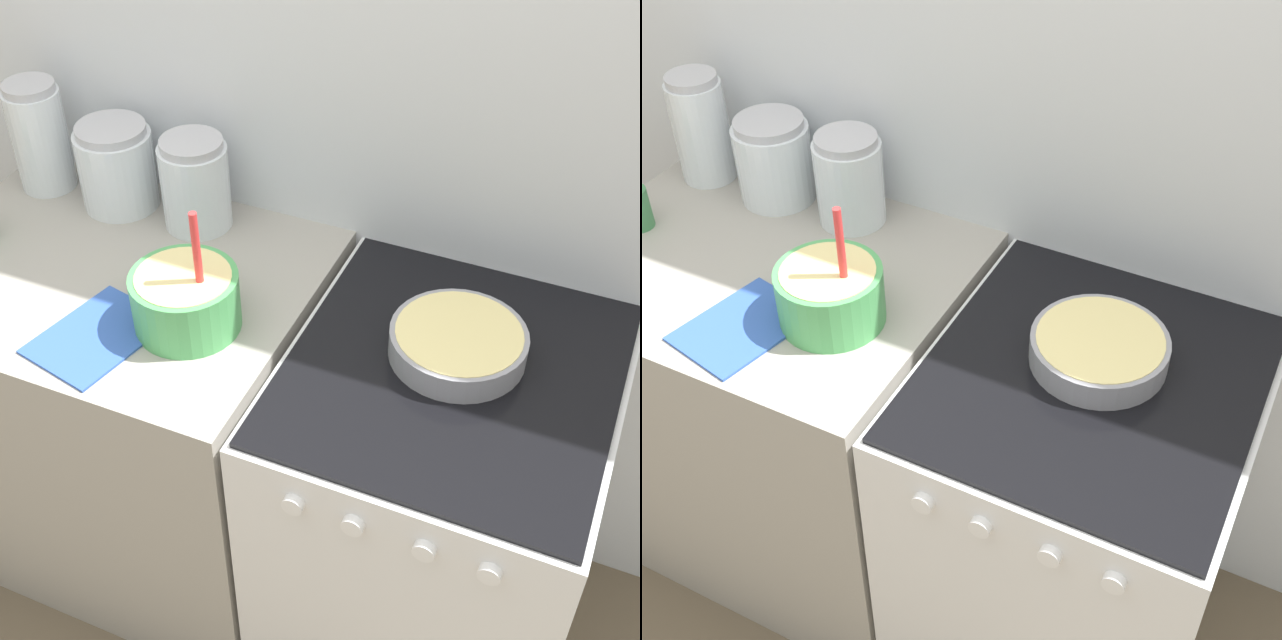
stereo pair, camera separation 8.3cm
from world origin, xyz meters
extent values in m
cube|color=silver|center=(0.00, 0.72, 1.20)|extent=(4.78, 0.05, 2.40)
cube|color=#9E998E|center=(-0.44, 0.35, 0.45)|extent=(0.89, 0.70, 0.90)
cube|color=silver|center=(0.34, 0.35, 0.44)|extent=(0.65, 0.70, 0.89)
cube|color=black|center=(0.34, 0.35, 0.89)|extent=(0.62, 0.67, 0.01)
cylinder|color=white|center=(0.16, -0.01, 0.82)|extent=(0.04, 0.02, 0.04)
cylinder|color=white|center=(0.27, -0.01, 0.82)|extent=(0.04, 0.02, 0.04)
cylinder|color=white|center=(0.40, -0.01, 0.82)|extent=(0.04, 0.02, 0.04)
cylinder|color=white|center=(0.52, -0.01, 0.82)|extent=(0.04, 0.02, 0.04)
cylinder|color=#4CA559|center=(-0.20, 0.27, 0.96)|extent=(0.22, 0.22, 0.12)
cylinder|color=#EFDB8C|center=(-0.20, 0.27, 0.99)|extent=(0.19, 0.19, 0.07)
cylinder|color=red|center=(-0.16, 0.27, 1.05)|extent=(0.02, 0.02, 0.26)
cylinder|color=gray|center=(0.33, 0.39, 0.93)|extent=(0.27, 0.27, 0.06)
cylinder|color=#EFDB8C|center=(0.33, 0.39, 0.93)|extent=(0.25, 0.25, 0.05)
cylinder|color=silver|center=(-0.77, 0.59, 1.02)|extent=(0.13, 0.13, 0.25)
cylinder|color=silver|center=(-0.77, 0.59, 0.97)|extent=(0.12, 0.12, 0.15)
cylinder|color=#B2B2B7|center=(-0.77, 0.59, 1.16)|extent=(0.12, 0.12, 0.02)
cylinder|color=silver|center=(-0.56, 0.59, 0.99)|extent=(0.18, 0.18, 0.19)
cylinder|color=tan|center=(-0.56, 0.59, 0.95)|extent=(0.16, 0.16, 0.11)
cylinder|color=#B2B2B7|center=(-0.56, 0.59, 1.09)|extent=(0.16, 0.16, 0.02)
cylinder|color=silver|center=(-0.35, 0.59, 1.00)|extent=(0.16, 0.16, 0.20)
cylinder|color=olive|center=(-0.35, 0.59, 0.96)|extent=(0.14, 0.14, 0.12)
cylinder|color=#B2B2B7|center=(-0.35, 0.59, 1.11)|extent=(0.14, 0.14, 0.02)
cube|color=#3359B2|center=(-0.34, 0.16, 0.90)|extent=(0.24, 0.29, 0.01)
camera|label=1|loc=(0.58, -0.88, 2.09)|focal=50.00mm
camera|label=2|loc=(0.66, -0.84, 2.09)|focal=50.00mm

